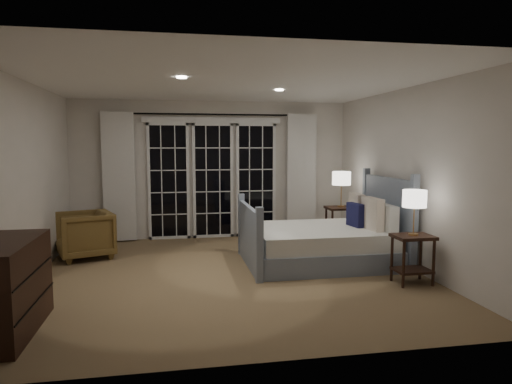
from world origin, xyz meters
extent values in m
plane|color=#866848|center=(0.00, 0.00, 0.00)|extent=(5.00, 5.00, 0.00)
plane|color=white|center=(0.00, 0.00, 2.50)|extent=(5.00, 5.00, 0.00)
cube|color=beige|center=(-2.50, 0.00, 1.25)|extent=(0.02, 5.00, 2.50)
cube|color=beige|center=(2.50, 0.00, 1.25)|extent=(0.02, 5.00, 2.50)
cube|color=beige|center=(0.00, 2.50, 1.25)|extent=(5.00, 0.02, 2.50)
cube|color=beige|center=(0.00, -2.50, 1.25)|extent=(5.00, 0.02, 2.50)
cube|color=black|center=(-0.80, 2.47, 1.05)|extent=(0.66, 0.02, 2.02)
cube|color=black|center=(0.00, 2.47, 1.05)|extent=(0.66, 0.02, 2.02)
cube|color=black|center=(0.80, 2.47, 1.05)|extent=(0.66, 0.02, 2.02)
cube|color=white|center=(0.00, 2.46, 2.15)|extent=(2.50, 0.04, 0.10)
cylinder|color=black|center=(0.00, 2.40, 2.25)|extent=(3.50, 0.03, 0.03)
cube|color=silver|center=(-1.65, 2.38, 1.15)|extent=(0.55, 0.10, 2.25)
cube|color=silver|center=(1.65, 2.38, 1.15)|extent=(0.55, 0.10, 2.25)
cylinder|color=white|center=(0.80, 0.60, 2.49)|extent=(0.12, 0.12, 0.01)
cylinder|color=white|center=(-0.60, -0.40, 2.49)|extent=(0.12, 0.12, 0.01)
cube|color=gray|center=(1.35, 0.33, 0.14)|extent=(1.95, 1.52, 0.28)
cube|color=silver|center=(1.35, 0.33, 0.40)|extent=(1.89, 1.46, 0.24)
cube|color=gray|center=(2.38, 0.33, 0.62)|extent=(0.06, 1.52, 1.23)
cube|color=gray|center=(0.32, 0.33, 0.43)|extent=(0.06, 1.52, 0.85)
cube|color=silver|center=(2.18, 0.01, 0.70)|extent=(0.14, 0.60, 0.36)
cube|color=silver|center=(2.18, 0.65, 0.70)|extent=(0.14, 0.60, 0.36)
cube|color=#F1DEC6|center=(2.02, 0.05, 0.75)|extent=(0.16, 0.46, 0.45)
cube|color=#F1DEC6|center=(2.02, 0.61, 0.75)|extent=(0.16, 0.46, 0.45)
cube|color=#141438|center=(1.88, 0.33, 0.69)|extent=(0.15, 0.35, 0.34)
cube|color=black|center=(2.17, -0.80, 0.59)|extent=(0.47, 0.37, 0.04)
cube|color=black|center=(2.17, -0.80, 0.17)|extent=(0.43, 0.34, 0.03)
cylinder|color=black|center=(1.97, -0.95, 0.29)|extent=(0.04, 0.04, 0.58)
cylinder|color=black|center=(2.36, -0.95, 0.29)|extent=(0.04, 0.04, 0.58)
cylinder|color=black|center=(1.97, -0.66, 0.29)|extent=(0.04, 0.04, 0.58)
cylinder|color=black|center=(2.36, -0.66, 0.29)|extent=(0.04, 0.04, 0.58)
cube|color=black|center=(2.12, 1.53, 0.62)|extent=(0.49, 0.40, 0.04)
cube|color=black|center=(2.12, 1.53, 0.18)|extent=(0.46, 0.36, 0.03)
cylinder|color=black|center=(1.91, 1.37, 0.31)|extent=(0.04, 0.04, 0.61)
cylinder|color=black|center=(2.33, 1.37, 0.31)|extent=(0.04, 0.04, 0.61)
cylinder|color=black|center=(1.91, 1.69, 0.31)|extent=(0.04, 0.04, 0.61)
cylinder|color=black|center=(2.33, 1.69, 0.31)|extent=(0.04, 0.04, 0.61)
cylinder|color=tan|center=(2.17, -0.80, 0.62)|extent=(0.12, 0.12, 0.02)
cylinder|color=tan|center=(2.17, -0.80, 0.79)|extent=(0.02, 0.02, 0.33)
cylinder|color=white|center=(2.17, -0.80, 1.06)|extent=(0.29, 0.29, 0.21)
cylinder|color=tan|center=(2.12, 1.53, 0.65)|extent=(0.12, 0.12, 0.02)
cylinder|color=tan|center=(2.12, 1.53, 0.84)|extent=(0.02, 0.02, 0.36)
cylinder|color=white|center=(2.12, 1.53, 1.14)|extent=(0.32, 0.32, 0.23)
imported|color=brown|center=(-2.05, 1.26, 0.35)|extent=(0.99, 0.98, 0.71)
cube|color=black|center=(-2.23, -1.53, 0.43)|extent=(0.50, 1.20, 0.85)
cube|color=black|center=(-1.97, -1.53, 0.28)|extent=(0.01, 1.18, 0.01)
cube|color=black|center=(-1.97, -1.53, 0.56)|extent=(0.01, 1.18, 0.01)
camera|label=1|loc=(-0.72, -5.87, 1.72)|focal=32.00mm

